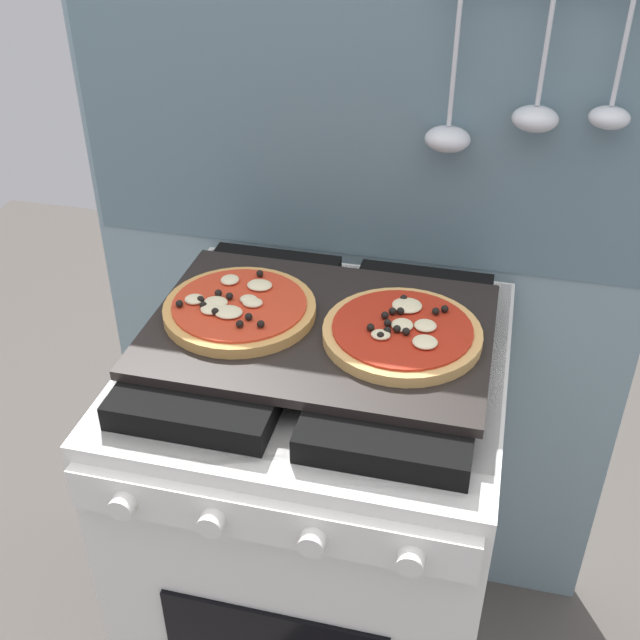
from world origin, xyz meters
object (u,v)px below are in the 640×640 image
(baking_tray, at_px, (320,329))
(pizza_left, at_px, (239,308))
(pizza_right, at_px, (402,332))
(stove, at_px, (320,528))

(baking_tray, bearing_deg, pizza_left, -179.65)
(pizza_left, distance_m, pizza_right, 0.27)
(pizza_left, relative_size, pizza_right, 1.00)
(baking_tray, height_order, pizza_right, pizza_right)
(baking_tray, xyz_separation_m, pizza_right, (0.13, -0.00, 0.02))
(baking_tray, bearing_deg, stove, -90.00)
(stove, bearing_deg, pizza_left, 179.65)
(stove, xyz_separation_m, baking_tray, (0.00, 0.00, 0.46))
(pizza_left, bearing_deg, stove, -0.35)
(pizza_right, bearing_deg, baking_tray, 177.90)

